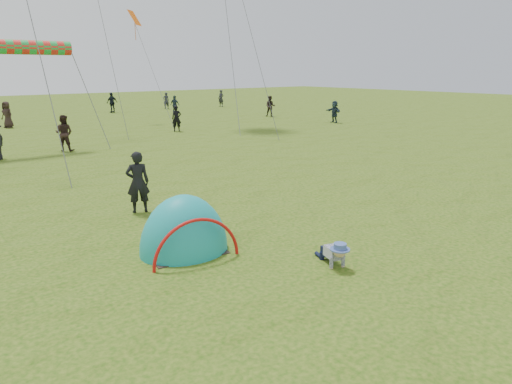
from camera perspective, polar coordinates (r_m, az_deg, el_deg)
ground at (r=9.15m, az=2.41°, el=-9.57°), size 140.00×140.00×0.00m
crawling_toddler at (r=9.33m, az=9.77°, el=-7.44°), size 0.71×0.85×0.55m
popup_tent at (r=10.10m, az=-8.91°, el=-7.28°), size 2.16×1.87×2.51m
standing_adult at (r=12.78m, az=-14.56°, el=1.20°), size 0.72×0.58×1.70m
crowd_person_0 at (r=48.46m, az=-4.40°, el=11.59°), size 0.58×0.72×1.71m
crowd_person_1 at (r=23.73m, az=-22.86°, el=6.80°), size 1.06×1.04×1.72m
crowd_person_2 at (r=40.69m, az=-10.10°, el=10.66°), size 0.72×1.02×1.61m
crowd_person_4 at (r=35.04m, az=-28.68°, el=8.48°), size 0.90×1.01×1.74m
crowd_person_5 at (r=34.28m, az=9.77°, el=9.86°), size 0.68×1.52×1.59m
crowd_person_6 at (r=29.43m, az=-9.90°, el=9.04°), size 0.69×0.58×1.61m
crowd_person_8 at (r=43.71m, az=-17.55°, el=10.61°), size 1.11×0.63×1.78m
crowd_person_12 at (r=46.62m, az=-11.17°, el=11.14°), size 0.64×0.49×1.59m
crowd_person_13 at (r=38.17m, az=1.80°, el=10.66°), size 1.03×1.04×1.69m
diamond_kite_0 at (r=35.77m, az=-14.96°, el=20.29°), size 1.28×1.28×1.04m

